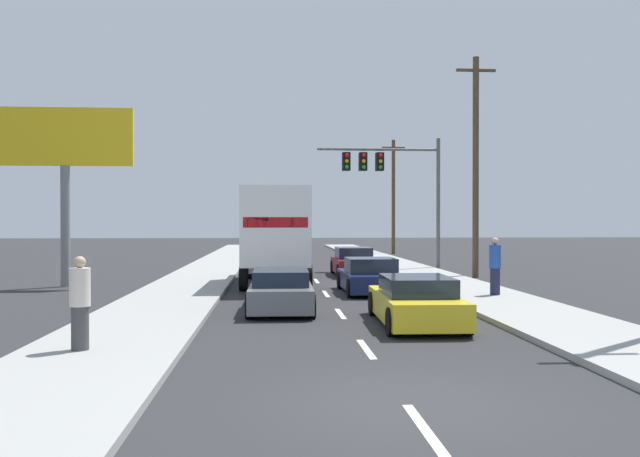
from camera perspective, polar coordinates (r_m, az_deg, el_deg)
name	(u,v)px	position (r m, az deg, el deg)	size (l,w,h in m)	color
ground_plane	(309,271)	(34.05, -0.98, -3.67)	(140.00, 140.00, 0.00)	#2B2B2D
sidewalk_right	(428,277)	(29.82, 9.36, -4.15)	(3.05, 80.00, 0.14)	#9E9E99
sidewalk_left	(199,278)	(29.19, -10.46, -4.26)	(3.05, 80.00, 0.14)	#9E9E99
lane_markings	(316,281)	(28.06, -0.31, -4.58)	(0.14, 52.00, 0.01)	silver
box_truck	(276,232)	(26.09, -3.84, -0.32)	(2.71, 8.03, 3.78)	white
car_gray	(281,291)	(18.87, -3.43, -5.40)	(1.87, 4.63, 1.18)	slate
car_maroon	(354,263)	(30.88, 2.93, -2.98)	(1.90, 4.04, 1.33)	maroon
car_navy	(370,277)	(23.39, 4.35, -4.23)	(2.01, 4.10, 1.25)	#141E4C
car_yellow	(416,302)	(16.33, 8.32, -6.33)	(1.99, 4.40, 1.20)	yellow
traffic_signal_mast	(384,171)	(34.81, 5.55, 5.00)	(6.54, 0.69, 6.96)	#595B56
utility_pole_mid	(476,164)	(30.58, 13.37, 5.44)	(1.80, 0.28, 9.96)	brown
utility_pole_far	(393,195)	(51.74, 6.39, 2.88)	(1.80, 0.28, 8.94)	brown
roadside_billboard	(65,155)	(27.51, -21.26, 5.96)	(5.23, 0.36, 6.97)	slate
pedestrian_near_corner	(80,303)	(13.06, -20.12, -6.10)	(0.38, 0.38, 1.75)	#3F3F42
pedestrian_mid_block	(495,266)	(22.21, 14.96, -3.17)	(0.38, 0.38, 1.87)	#1E233F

